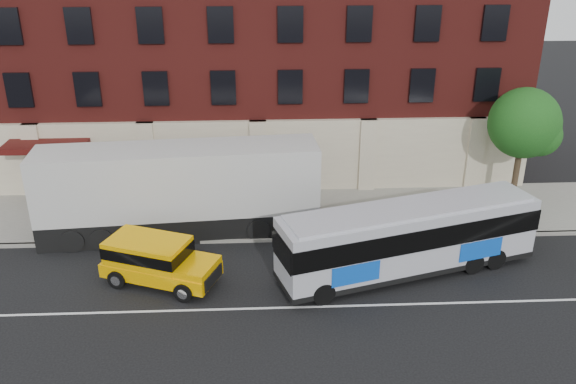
{
  "coord_description": "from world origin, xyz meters",
  "views": [
    {
      "loc": [
        0.15,
        -19.11,
        13.54
      ],
      "look_at": [
        1.33,
        5.5,
        2.74
      ],
      "focal_mm": 37.46,
      "sensor_mm": 36.0,
      "label": 1
    }
  ],
  "objects_px": {
    "sign_pole": "(74,216)",
    "street_tree": "(525,126)",
    "yellow_suv": "(155,258)",
    "shipping_container": "(180,192)",
    "city_bus": "(409,236)"
  },
  "relations": [
    {
      "from": "street_tree",
      "to": "city_bus",
      "type": "bearing_deg",
      "value": -138.0
    },
    {
      "from": "sign_pole",
      "to": "city_bus",
      "type": "bearing_deg",
      "value": -12.12
    },
    {
      "from": "street_tree",
      "to": "shipping_container",
      "type": "height_order",
      "value": "street_tree"
    },
    {
      "from": "street_tree",
      "to": "shipping_container",
      "type": "bearing_deg",
      "value": -172.17
    },
    {
      "from": "shipping_container",
      "to": "street_tree",
      "type": "bearing_deg",
      "value": 7.83
    },
    {
      "from": "sign_pole",
      "to": "shipping_container",
      "type": "bearing_deg",
      "value": 11.41
    },
    {
      "from": "street_tree",
      "to": "yellow_suv",
      "type": "distance_m",
      "value": 19.37
    },
    {
      "from": "sign_pole",
      "to": "street_tree",
      "type": "bearing_deg",
      "value": 8.61
    },
    {
      "from": "street_tree",
      "to": "sign_pole",
      "type": "bearing_deg",
      "value": -171.39
    },
    {
      "from": "sign_pole",
      "to": "shipping_container",
      "type": "xyz_separation_m",
      "value": [
        4.77,
        0.96,
        0.7
      ]
    },
    {
      "from": "sign_pole",
      "to": "street_tree",
      "type": "relative_size",
      "value": 0.4
    },
    {
      "from": "city_bus",
      "to": "shipping_container",
      "type": "bearing_deg",
      "value": 157.58
    },
    {
      "from": "city_bus",
      "to": "shipping_container",
      "type": "height_order",
      "value": "shipping_container"
    },
    {
      "from": "city_bus",
      "to": "sign_pole",
      "type": "bearing_deg",
      "value": 167.88
    },
    {
      "from": "yellow_suv",
      "to": "shipping_container",
      "type": "distance_m",
      "value": 4.58
    }
  ]
}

